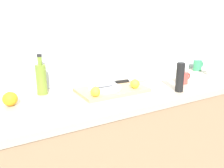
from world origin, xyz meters
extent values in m
cube|color=silver|center=(0.00, 0.33, 1.25)|extent=(3.20, 0.05, 2.50)
cube|color=#9E7A56|center=(0.00, 0.00, 0.43)|extent=(2.00, 0.58, 0.86)
cube|color=#B7A88E|center=(0.00, 0.00, 0.88)|extent=(2.00, 0.60, 0.04)
cube|color=tan|center=(-0.15, 0.03, 0.91)|extent=(0.44, 0.27, 0.02)
cylinder|color=white|center=(-0.19, 0.05, 0.93)|extent=(0.21, 0.21, 0.01)
ellipsoid|color=gray|center=(-0.19, 0.05, 0.95)|extent=(0.16, 0.07, 0.04)
cube|color=silver|center=(0.13, 0.11, 0.93)|extent=(0.18, 0.05, 0.00)
cube|color=black|center=(-0.02, 0.12, 0.93)|extent=(0.11, 0.03, 0.02)
sphere|color=yellow|center=(-0.01, -0.04, 0.95)|extent=(0.06, 0.06, 0.06)
sphere|color=yellow|center=(-0.31, -0.06, 0.95)|extent=(0.06, 0.06, 0.06)
cylinder|color=olive|center=(-0.56, 0.20, 0.99)|extent=(0.06, 0.06, 0.19)
cylinder|color=olive|center=(-0.56, 0.20, 1.11)|extent=(0.03, 0.03, 0.05)
cylinder|color=black|center=(-0.56, 0.20, 1.14)|extent=(0.03, 0.03, 0.02)
cylinder|color=white|center=(0.84, 0.01, 0.95)|extent=(0.08, 0.08, 0.10)
torus|color=white|center=(0.89, 0.01, 0.95)|extent=(0.06, 0.01, 0.06)
cylinder|color=#CC3F38|center=(0.40, -0.06, 0.94)|extent=(0.08, 0.08, 0.09)
torus|color=#CC3F38|center=(0.46, -0.06, 0.95)|extent=(0.06, 0.01, 0.06)
cylinder|color=#338C59|center=(0.87, 0.20, 0.95)|extent=(0.08, 0.08, 0.10)
torus|color=#338C59|center=(0.92, 0.20, 0.95)|extent=(0.06, 0.01, 0.06)
sphere|color=orange|center=(-0.75, 0.08, 0.94)|extent=(0.08, 0.08, 0.08)
cylinder|color=black|center=(0.23, -0.19, 1.00)|extent=(0.05, 0.05, 0.19)
camera|label=1|loc=(-0.84, -1.18, 1.34)|focal=35.67mm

